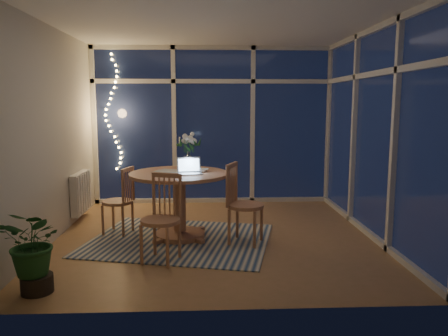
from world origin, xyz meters
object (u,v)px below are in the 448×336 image
Objects in this scene: chair_front at (160,218)px; laptop at (190,165)px; chair_left at (117,200)px; potted_plant at (35,251)px; dining_table at (180,206)px; chair_right at (246,204)px; flower_vase at (189,160)px.

laptop is at bearing 88.21° from chair_front.
chair_left is at bearing 149.77° from laptop.
chair_front is (0.65, -1.05, 0.03)m from chair_left.
laptop reaches higher than potted_plant.
chair_right is (0.80, -0.26, 0.08)m from dining_table.
dining_table is 0.63m from flower_vase.
chair_right is 0.81m from laptop.
laptop is (0.29, 0.70, 0.46)m from chair_front.
chair_left is 3.07× the size of laptop.
chair_right is at bearing -17.96° from dining_table.
dining_table reaches higher than potted_plant.
chair_front is 1.28m from flower_vase.
dining_table is 1.24× the size of chair_right.
chair_front is 1.24× the size of potted_plant.
chair_left is 0.93× the size of chair_front.
flower_vase reaches higher than potted_plant.
chair_front is at bearing 35.05° from potted_plant.
potted_plant is (-1.18, -1.55, -0.03)m from dining_table.
chair_left reaches higher than dining_table.
chair_left is 4.20× the size of flower_vase.
dining_table is 1.95m from potted_plant.
flower_vase reaches higher than chair_front.
potted_plant is at bearing -127.43° from dining_table.
laptop is at bearing -40.74° from dining_table.
laptop reaches higher than chair_front.
dining_table is 5.79× the size of flower_vase.
chair_right reaches higher than dining_table.
flower_vase is (0.91, 0.12, 0.49)m from chair_left.
dining_table is 0.55m from laptop.
dining_table is at bearing 90.58° from chair_left.
flower_vase is (-0.69, 0.60, 0.44)m from chair_right.
laptop is at bearing 47.13° from potted_plant.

